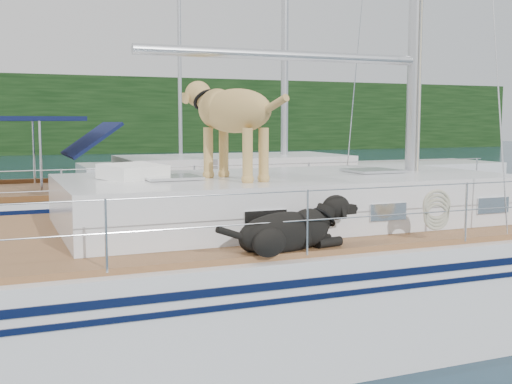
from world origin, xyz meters
name	(u,v)px	position (x,y,z in m)	size (l,w,h in m)	color
ground	(223,331)	(0.00, 0.00, 0.00)	(120.00, 120.00, 0.00)	black
tree_line	(25,115)	(0.00, 45.00, 3.00)	(90.00, 3.00, 6.00)	black
shore_bank	(26,146)	(0.00, 46.20, 0.60)	(92.00, 1.00, 1.20)	#595147
main_sailboat	(230,273)	(0.09, -0.01, 0.69)	(12.00, 3.81, 14.01)	silver
neighbor_sailboat	(185,209)	(1.28, 6.02, 0.63)	(11.00, 3.50, 13.30)	silver
bg_boat_center	(181,176)	(4.00, 16.00, 0.45)	(7.20, 3.00, 11.65)	silver
bg_boat_east	(410,175)	(12.00, 13.00, 0.46)	(6.40, 3.00, 11.65)	silver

